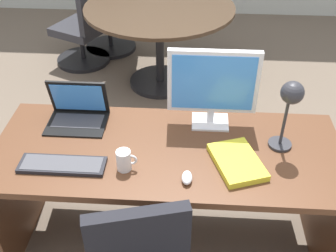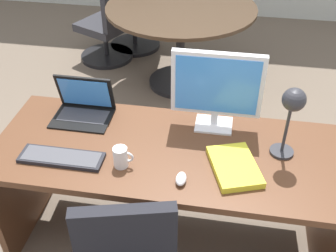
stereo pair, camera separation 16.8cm
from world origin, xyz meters
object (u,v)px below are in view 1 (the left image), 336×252
(coffee_mug, at_px, (124,160))
(meeting_chair_far, at_px, (112,20))
(book, at_px, (237,162))
(meeting_table, at_px, (160,26))
(monitor, at_px, (213,84))
(desk_lamp, at_px, (290,101))
(desk, at_px, (168,172))
(keyboard, at_px, (62,165))
(meeting_chair_near, at_px, (85,34))
(laptop, at_px, (78,108))
(mouse, at_px, (187,178))

(coffee_mug, distance_m, meeting_chair_far, 2.81)
(book, xyz_separation_m, coffee_mug, (-0.54, -0.07, 0.04))
(book, height_order, meeting_table, meeting_table)
(monitor, xyz_separation_m, desk_lamp, (0.36, -0.19, 0.04))
(desk, height_order, keyboard, keyboard)
(desk, distance_m, meeting_table, 1.85)
(desk_lamp, bearing_deg, meeting_chair_near, 125.45)
(laptop, relative_size, mouse, 3.67)
(book, relative_size, meeting_chair_far, 0.38)
(desk, height_order, monitor, monitor)
(mouse, height_order, meeting_chair_far, meeting_chair_far)
(mouse, height_order, desk_lamp, desk_lamp)
(book, height_order, coffee_mug, coffee_mug)
(laptop, bearing_deg, monitor, 0.62)
(monitor, relative_size, coffee_mug, 4.42)
(coffee_mug, bearing_deg, monitor, 43.79)
(mouse, distance_m, meeting_chair_far, 2.95)
(mouse, bearing_deg, laptop, 143.72)
(laptop, distance_m, keyboard, 0.40)
(monitor, bearing_deg, mouse, -104.00)
(desk, relative_size, meeting_chair_far, 1.96)
(monitor, bearing_deg, coffee_mug, -136.21)
(keyboard, xyz_separation_m, book, (0.85, 0.07, 0.01))
(laptop, distance_m, book, 0.92)
(mouse, xyz_separation_m, desk_lamp, (0.47, 0.27, 0.27))
(monitor, bearing_deg, meeting_chair_near, 121.16)
(monitor, relative_size, meeting_table, 0.36)
(keyboard, distance_m, desk_lamp, 1.13)
(meeting_chair_near, bearing_deg, coffee_mug, -71.52)
(laptop, relative_size, desk_lamp, 0.82)
(laptop, bearing_deg, meeting_chair_near, 103.63)
(meeting_table, relative_size, meeting_chair_near, 1.62)
(monitor, bearing_deg, desk_lamp, -28.66)
(keyboard, bearing_deg, book, 4.74)
(coffee_mug, bearing_deg, meeting_table, 90.07)
(laptop, height_order, desk_lamp, desk_lamp)
(laptop, relative_size, meeting_table, 0.24)
(meeting_table, bearing_deg, desk_lamp, -67.23)
(monitor, distance_m, meeting_chair_far, 2.60)
(laptop, bearing_deg, mouse, -36.28)
(monitor, distance_m, laptop, 0.75)
(desk_lamp, distance_m, meeting_chair_near, 2.82)
(keyboard, relative_size, mouse, 4.75)
(meeting_chair_near, distance_m, meeting_chair_far, 0.38)
(mouse, distance_m, meeting_table, 2.14)
(laptop, xyz_separation_m, meeting_table, (0.31, 1.66, -0.22))
(monitor, xyz_separation_m, coffee_mug, (-0.42, -0.40, -0.20))
(meeting_table, bearing_deg, laptop, -100.76)
(meeting_chair_near, xyz_separation_m, meeting_chair_far, (0.23, 0.29, 0.04))
(keyboard, bearing_deg, coffee_mug, 0.90)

